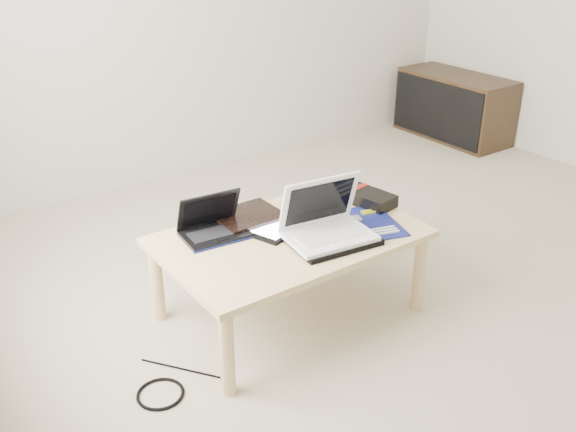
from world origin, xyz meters
TOP-DOWN VIEW (x-y plane):
  - ground at (0.00, 0.00)m, footprint 4.00×4.00m
  - coffee_table at (-0.71, 0.19)m, footprint 1.10×0.70m
  - media_cabinet at (1.77, 1.45)m, footprint 0.41×0.90m
  - book at (-0.78, 0.42)m, footprint 0.29×0.24m
  - netbook at (-0.97, 0.38)m, footprint 0.29×0.22m
  - tablet at (-0.73, 0.27)m, footprint 0.29×0.25m
  - remote at (-0.57, 0.26)m, footprint 0.13×0.22m
  - neoprene_sleeve at (-0.60, 0.04)m, footprint 0.38×0.30m
  - white_laptop at (-0.61, 0.07)m, footprint 0.38×0.29m
  - motherboard at (-0.38, 0.08)m, footprint 0.35×0.40m
  - gpu_box at (-0.23, 0.25)m, footprint 0.18×0.29m
  - cable_coil at (-0.78, 0.20)m, footprint 0.12×0.12m
  - floor_cable_coil at (-1.42, 0.03)m, footprint 0.21×0.21m
  - floor_cable_trail at (-1.29, 0.12)m, footprint 0.22×0.30m

SIDE VIEW (x-z plane):
  - ground at x=0.00m, z-range 0.00..0.00m
  - floor_cable_trail at x=-1.29m, z-range 0.00..0.01m
  - floor_cable_coil at x=-1.42m, z-range 0.00..0.01m
  - media_cabinet at x=1.77m, z-range 0.00..0.50m
  - coffee_table at x=-0.71m, z-range 0.15..0.55m
  - motherboard at x=-0.38m, z-range 0.40..0.41m
  - cable_coil at x=-0.78m, z-range 0.40..0.41m
  - tablet at x=-0.73m, z-range 0.40..0.41m
  - remote at x=-0.57m, z-range 0.40..0.42m
  - neoprene_sleeve at x=-0.60m, z-range 0.40..0.42m
  - book at x=-0.78m, z-range 0.40..0.43m
  - gpu_box at x=-0.23m, z-range 0.40..0.46m
  - netbook at x=-0.97m, z-range 0.35..0.53m
  - white_laptop at x=-0.61m, z-range 0.35..0.60m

